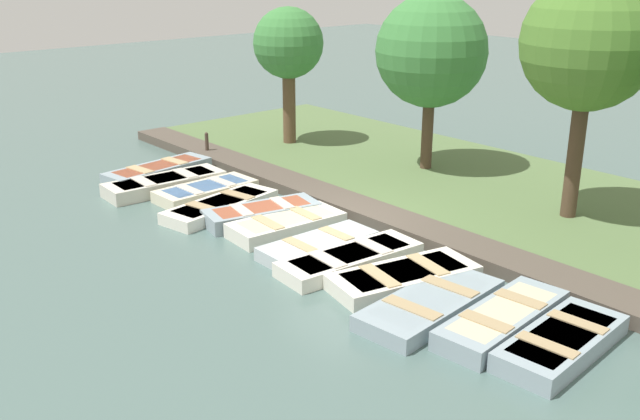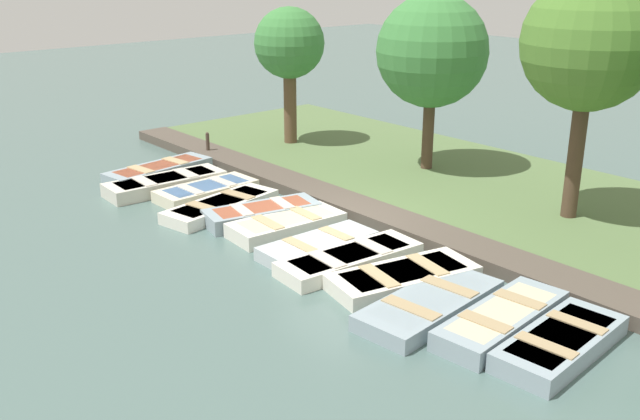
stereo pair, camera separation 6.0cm
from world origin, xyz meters
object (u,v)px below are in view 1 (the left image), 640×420
Objects in this scene: rowboat_8 at (404,277)px; rowboat_10 at (503,319)px; rowboat_9 at (431,304)px; park_tree_center at (589,44)px; rowboat_2 at (206,191)px; rowboat_7 at (350,259)px; rowboat_1 at (165,183)px; park_tree_left at (431,52)px; rowboat_6 at (318,245)px; park_tree_far_left at (288,45)px; rowboat_4 at (262,213)px; rowboat_3 at (221,206)px; mooring_post_near at (207,146)px; rowboat_11 at (562,342)px; rowboat_5 at (287,225)px; rowboat_0 at (158,171)px.

rowboat_10 is at bearing 102.77° from rowboat_8.
rowboat_10 reaches higher than rowboat_9.
rowboat_2 is at bearing -52.11° from park_tree_center.
rowboat_7 is at bearing -92.42° from rowboat_10.
rowboat_1 is 0.65× the size of park_tree_left.
rowboat_8 is (-0.19, 2.40, 0.01)m from rowboat_6.
rowboat_4 is at bearing 46.26° from park_tree_far_left.
rowboat_3 is 0.57× the size of park_tree_center.
rowboat_7 is at bearing 81.42° from rowboat_3.
rowboat_3 is at bearing -73.74° from rowboat_8.
park_tree_left is (-4.29, 5.58, 3.17)m from mooring_post_near.
rowboat_10 is at bearing 97.70° from rowboat_7.
rowboat_2 is at bearing -87.21° from rowboat_7.
rowboat_11 is at bearing 97.69° from rowboat_9.
park_tree_far_left is (-5.45, -8.91, 3.26)m from rowboat_7.
rowboat_6 is at bearing 85.24° from rowboat_5.
park_tree_left reaches higher than rowboat_1.
rowboat_11 reaches higher than rowboat_9.
rowboat_3 is at bearing -75.32° from rowboat_5.
mooring_post_near reaches higher than rowboat_4.
rowboat_11 is at bearing 53.37° from park_tree_left.
rowboat_1 is at bearing 37.14° from mooring_post_near.
park_tree_far_left is (-5.26, -10.27, 3.26)m from rowboat_8.
rowboat_4 is at bearing 84.56° from rowboat_0.
rowboat_5 is at bearing 84.05° from rowboat_0.
rowboat_0 is 1.21× the size of rowboat_6.
rowboat_8 is 8.86m from park_tree_left.
park_tree_left reaches higher than rowboat_4.
rowboat_9 is 9.88m from park_tree_left.
rowboat_1 reaches higher than rowboat_3.
mooring_post_near is (-2.05, -14.11, 0.27)m from rowboat_11.
rowboat_11 is at bearing 103.98° from rowboat_8.
rowboat_6 is 0.85× the size of rowboat_9.
mooring_post_near is (-2.68, -2.03, 0.25)m from rowboat_1.
rowboat_1 is 4.81m from rowboat_5.
mooring_post_near is at bearing -108.17° from rowboat_9.
rowboat_4 is (-0.42, 1.22, 0.04)m from rowboat_3.
rowboat_1 reaches higher than rowboat_7.
rowboat_0 reaches higher than rowboat_10.
park_tree_far_left is at bearing -121.40° from rowboat_4.
rowboat_0 is at bearing -88.38° from rowboat_2.
rowboat_9 is at bearing 92.92° from rowboat_1.
rowboat_2 is at bearing -91.20° from rowboat_6.
rowboat_10 is (-0.38, 8.41, 0.03)m from rowboat_3.
rowboat_0 is at bearing -76.48° from rowboat_8.
rowboat_4 is at bearing -94.49° from rowboat_6.
rowboat_3 is 1.12× the size of rowboat_4.
park_tree_far_left reaches higher than rowboat_10.
rowboat_2 is at bearing -99.00° from rowboat_9.
park_tree_left reaches higher than rowboat_9.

